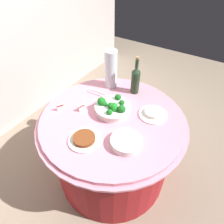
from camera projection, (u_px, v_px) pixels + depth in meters
name	position (u px, v px, depth m)	size (l,w,h in m)	color
ground_plane	(112.00, 170.00, 2.02)	(6.00, 6.00, 0.00)	gray
buffet_table	(112.00, 147.00, 1.77)	(1.16, 1.16, 0.74)	maroon
broccoli_bowl	(113.00, 108.00, 1.54)	(0.28, 0.28, 0.12)	white
plate_stack	(126.00, 142.00, 1.31)	(0.21, 0.21, 0.05)	white
wine_bottle	(135.00, 79.00, 1.68)	(0.07, 0.07, 0.34)	#1D321C
decorative_fruit_vase	(111.00, 70.00, 1.74)	(0.11, 0.11, 0.34)	silver
serving_tongs	(96.00, 93.00, 1.75)	(0.06, 0.17, 0.01)	silver
food_plate_rice	(153.00, 114.00, 1.53)	(0.22, 0.22, 0.04)	white
food_plate_stir_fry	(84.00, 139.00, 1.34)	(0.22, 0.22, 0.04)	white
label_placard_front	(81.00, 108.00, 1.56)	(0.05, 0.02, 0.05)	white
label_placard_mid	(60.00, 107.00, 1.57)	(0.05, 0.03, 0.05)	white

